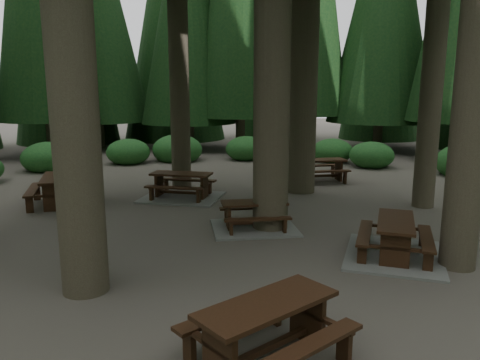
{
  "coord_description": "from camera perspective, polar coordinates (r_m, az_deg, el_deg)",
  "views": [
    {
      "loc": [
        -0.83,
        -10.56,
        3.37
      ],
      "look_at": [
        0.12,
        0.78,
        1.1
      ],
      "focal_mm": 35.0,
      "sensor_mm": 36.0,
      "label": 1
    }
  ],
  "objects": [
    {
      "name": "picnic_table_c",
      "position": [
        14.48,
        -7.13,
        -1.17
      ],
      "size": [
        2.8,
        2.53,
        0.79
      ],
      "rotation": [
        0.0,
        0.0,
        -0.3
      ],
      "color": "gray",
      "rests_on": "ground"
    },
    {
      "name": "picnic_table_d",
      "position": [
        17.24,
        9.68,
        1.63
      ],
      "size": [
        1.94,
        1.62,
        0.8
      ],
      "rotation": [
        0.0,
        0.0,
        0.08
      ],
      "color": "#321E0F",
      "rests_on": "ground"
    },
    {
      "name": "picnic_table_e",
      "position": [
        6.01,
        3.33,
        -16.94
      ],
      "size": [
        2.37,
        2.28,
        0.8
      ],
      "rotation": [
        0.0,
        0.0,
        0.61
      ],
      "color": "#321E0F",
      "rests_on": "ground"
    },
    {
      "name": "shrub_ring",
      "position": [
        11.8,
        2.84,
        -3.32
      ],
      "size": [
        23.86,
        24.64,
        1.49
      ],
      "color": "#1F5B26",
      "rests_on": "ground"
    },
    {
      "name": "picnic_table_a",
      "position": [
        11.31,
        1.74,
        -4.92
      ],
      "size": [
        2.09,
        1.76,
        0.68
      ],
      "rotation": [
        0.0,
        0.0,
        0.06
      ],
      "color": "gray",
      "rests_on": "ground"
    },
    {
      "name": "picnic_table_b",
      "position": [
        14.55,
        -21.48,
        -0.69
      ],
      "size": [
        1.9,
        2.19,
        0.83
      ],
      "rotation": [
        0.0,
        0.0,
        1.77
      ],
      "color": "#321E0F",
      "rests_on": "ground"
    },
    {
      "name": "ground",
      "position": [
        11.12,
        -0.28,
        -6.37
      ],
      "size": [
        80.0,
        80.0,
        0.0
      ],
      "primitive_type": "plane",
      "color": "#4B443D",
      "rests_on": "ground"
    },
    {
      "name": "picnic_table_f",
      "position": [
        10.0,
        18.31,
        -7.46
      ],
      "size": [
        2.6,
        2.81,
        0.77
      ],
      "rotation": [
        0.0,
        0.0,
        1.17
      ],
      "color": "gray",
      "rests_on": "ground"
    }
  ]
}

